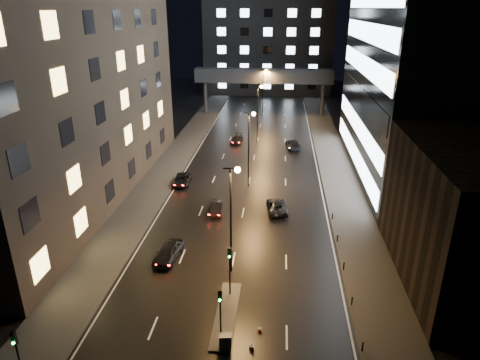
{
  "coord_description": "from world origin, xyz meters",
  "views": [
    {
      "loc": [
        3.95,
        -24.79,
        22.36
      ],
      "look_at": [
        -0.38,
        20.31,
        4.0
      ],
      "focal_mm": 32.0,
      "sensor_mm": 36.0,
      "label": 1
    }
  ],
  "objects": [
    {
      "name": "building_right_glass",
      "position": [
        25.0,
        36.0,
        22.5
      ],
      "size": [
        20.0,
        36.0,
        45.0
      ],
      "primitive_type": "cube",
      "color": "black",
      "rests_on": "ground"
    },
    {
      "name": "sidewalk_left",
      "position": [
        -12.5,
        35.0,
        0.07
      ],
      "size": [
        5.0,
        110.0,
        0.15
      ],
      "primitive_type": "cube",
      "color": "#383533",
      "rests_on": "ground"
    },
    {
      "name": "car_away_a",
      "position": [
        -6.16,
        9.38,
        0.79
      ],
      "size": [
        2.46,
        4.83,
        1.58
      ],
      "primitive_type": "imported",
      "rotation": [
        0.0,
        0.0,
        -0.13
      ],
      "color": "black",
      "rests_on": "ground"
    },
    {
      "name": "car_away_c",
      "position": [
        -9.0,
        27.9,
        0.64
      ],
      "size": [
        2.28,
        4.67,
        1.28
      ],
      "primitive_type": "imported",
      "rotation": [
        0.0,
        0.0,
        0.04
      ],
      "color": "black",
      "rests_on": "ground"
    },
    {
      "name": "streetlight_near",
      "position": [
        0.16,
        8.0,
        6.5
      ],
      "size": [
        1.45,
        0.5,
        10.15
      ],
      "color": "black",
      "rests_on": "ground"
    },
    {
      "name": "car_away_b",
      "position": [
        -3.08,
        19.78,
        0.63
      ],
      "size": [
        1.69,
        3.96,
        1.27
      ],
      "primitive_type": "imported",
      "rotation": [
        0.0,
        0.0,
        0.09
      ],
      "color": "black",
      "rests_on": "ground"
    },
    {
      "name": "streetlight_far",
      "position": [
        0.16,
        68.0,
        6.5
      ],
      "size": [
        1.45,
        0.5,
        10.15
      ],
      "color": "black",
      "rests_on": "ground"
    },
    {
      "name": "skybridge",
      "position": [
        0.0,
        70.0,
        8.34
      ],
      "size": [
        30.0,
        3.0,
        10.0
      ],
      "color": "#333335",
      "rests_on": "ground"
    },
    {
      "name": "traffic_signal_corner",
      "position": [
        -11.5,
        -6.01,
        2.94
      ],
      "size": [
        0.28,
        0.34,
        4.4
      ],
      "color": "black",
      "rests_on": "ground"
    },
    {
      "name": "median_island",
      "position": [
        0.3,
        2.0,
        0.07
      ],
      "size": [
        1.6,
        8.0,
        0.15
      ],
      "primitive_type": "cube",
      "color": "#383533",
      "rests_on": "ground"
    },
    {
      "name": "sidewalk_right",
      "position": [
        12.5,
        35.0,
        0.07
      ],
      "size": [
        5.0,
        110.0,
        0.15
      ],
      "primitive_type": "cube",
      "color": "#383533",
      "rests_on": "ground"
    },
    {
      "name": "ground",
      "position": [
        0.0,
        40.0,
        0.0
      ],
      "size": [
        160.0,
        160.0,
        0.0
      ],
      "primitive_type": "plane",
      "color": "black",
      "rests_on": "ground"
    },
    {
      "name": "streetlight_mid_b",
      "position": [
        0.16,
        48.0,
        6.5
      ],
      "size": [
        1.45,
        0.5,
        10.15
      ],
      "color": "black",
      "rests_on": "ground"
    },
    {
      "name": "streetlight_mid_a",
      "position": [
        0.16,
        28.0,
        6.5
      ],
      "size": [
        1.45,
        0.5,
        10.15
      ],
      "color": "black",
      "rests_on": "ground"
    },
    {
      "name": "building_far",
      "position": [
        0.0,
        98.0,
        12.5
      ],
      "size": [
        34.0,
        14.0,
        25.0
      ],
      "primitive_type": "cube",
      "color": "#333335",
      "rests_on": "ground"
    },
    {
      "name": "building_left",
      "position": [
        -22.5,
        24.0,
        20.0
      ],
      "size": [
        15.0,
        48.0,
        40.0
      ],
      "primitive_type": "cube",
      "color": "#2D2319",
      "rests_on": "ground"
    },
    {
      "name": "cone_a",
      "position": [
        3.0,
        0.37,
        0.25
      ],
      "size": [
        0.4,
        0.4,
        0.51
      ],
      "primitive_type": "cone",
      "rotation": [
        0.0,
        0.0,
        0.18
      ],
      "color": "#FF540D",
      "rests_on": "ground"
    },
    {
      "name": "car_toward_a",
      "position": [
        3.93,
        20.78,
        0.66
      ],
      "size": [
        2.74,
        4.98,
        1.32
      ],
      "primitive_type": "imported",
      "rotation": [
        0.0,
        0.0,
        3.26
      ],
      "color": "black",
      "rests_on": "ground"
    },
    {
      "name": "car_away_d",
      "position": [
        -3.52,
        47.52,
        0.64
      ],
      "size": [
        2.12,
        4.55,
        1.29
      ],
      "primitive_type": "imported",
      "rotation": [
        0.0,
        0.0,
        -0.07
      ],
      "color": "black",
      "rests_on": "ground"
    },
    {
      "name": "traffic_signal_far",
      "position": [
        0.3,
        -1.01,
        3.09
      ],
      "size": [
        0.28,
        0.34,
        4.4
      ],
      "color": "black",
      "rests_on": "median_island"
    },
    {
      "name": "utility_cabinet",
      "position": [
        0.7,
        -1.7,
        0.75
      ],
      "size": [
        0.94,
        0.7,
        1.21
      ],
      "primitive_type": "cube",
      "rotation": [
        0.0,
        0.0,
        0.16
      ],
      "color": "#525255",
      "rests_on": "median_island"
    },
    {
      "name": "building_right_low",
      "position": [
        20.0,
        9.0,
        6.0
      ],
      "size": [
        10.0,
        18.0,
        12.0
      ],
      "primitive_type": "cube",
      "color": "black",
      "rests_on": "ground"
    },
    {
      "name": "bollard_row",
      "position": [
        10.2,
        6.5,
        0.45
      ],
      "size": [
        0.12,
        25.12,
        0.9
      ],
      "color": "black",
      "rests_on": "ground"
    },
    {
      "name": "car_toward_b",
      "position": [
        6.27,
        45.35,
        0.75
      ],
      "size": [
        2.74,
        5.41,
        1.5
      ],
      "primitive_type": "imported",
      "rotation": [
        0.0,
        0.0,
        3.27
      ],
      "color": "black",
      "rests_on": "ground"
    },
    {
      "name": "traffic_signal_near",
      "position": [
        0.3,
        4.49,
        3.09
      ],
      "size": [
        0.28,
        0.34,
        4.4
      ],
      "color": "black",
      "rests_on": "median_island"
    },
    {
      "name": "cone_b",
      "position": [
        2.53,
        -1.45,
        0.26
      ],
      "size": [
        0.54,
        0.54,
        0.52
      ],
      "primitive_type": "cone",
      "rotation": [
        0.0,
        0.0,
        -0.42
      ],
      "color": "#E9600C",
      "rests_on": "ground"
    }
  ]
}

